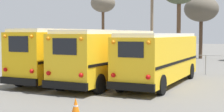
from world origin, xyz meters
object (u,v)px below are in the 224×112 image
(school_bus_2, at_px, (160,57))
(bare_tree_0, at_px, (201,9))
(school_bus_0, at_px, (70,53))
(bare_tree_1, at_px, (103,4))
(school_bus_1, at_px, (110,55))
(utility_pole, at_px, (152,22))
(traffic_cone, at_px, (76,107))

(school_bus_2, bearing_deg, bare_tree_0, 93.35)
(school_bus_0, xyz_separation_m, bare_tree_1, (-4.85, 15.19, 4.40))
(bare_tree_0, bearing_deg, school_bus_1, -94.16)
(school_bus_1, distance_m, utility_pole, 12.59)
(school_bus_2, relative_size, bare_tree_1, 1.30)
(school_bus_0, relative_size, utility_pole, 1.26)
(school_bus_0, relative_size, school_bus_2, 1.05)
(bare_tree_0, height_order, bare_tree_1, bare_tree_0)
(traffic_cone, bearing_deg, bare_tree_1, 113.11)
(bare_tree_0, relative_size, bare_tree_1, 1.01)
(traffic_cone, bearing_deg, bare_tree_0, 91.10)
(school_bus_2, relative_size, traffic_cone, 14.20)
(utility_pole, bearing_deg, school_bus_1, -84.40)
(school_bus_1, bearing_deg, school_bus_2, 12.99)
(school_bus_1, bearing_deg, traffic_cone, -74.41)
(school_bus_0, height_order, bare_tree_1, bare_tree_1)
(school_bus_1, height_order, traffic_cone, school_bus_1)
(utility_pole, bearing_deg, traffic_cone, -80.40)
(bare_tree_1, bearing_deg, traffic_cone, -66.89)
(school_bus_1, relative_size, bare_tree_1, 1.36)
(school_bus_2, height_order, bare_tree_1, bare_tree_1)
(utility_pole, bearing_deg, school_bus_0, -98.06)
(school_bus_0, xyz_separation_m, utility_pole, (1.71, 12.05, 2.32))
(school_bus_1, bearing_deg, utility_pole, 95.60)
(school_bus_0, bearing_deg, school_bus_2, 4.10)
(utility_pole, height_order, traffic_cone, utility_pole)
(school_bus_2, distance_m, traffic_cone, 8.76)
(school_bus_2, xyz_separation_m, utility_pole, (-4.12, 11.63, 2.45))
(school_bus_2, distance_m, bare_tree_1, 18.78)
(school_bus_2, bearing_deg, traffic_cone, -94.59)
(school_bus_1, distance_m, bare_tree_1, 17.85)
(school_bus_0, distance_m, traffic_cone, 9.80)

